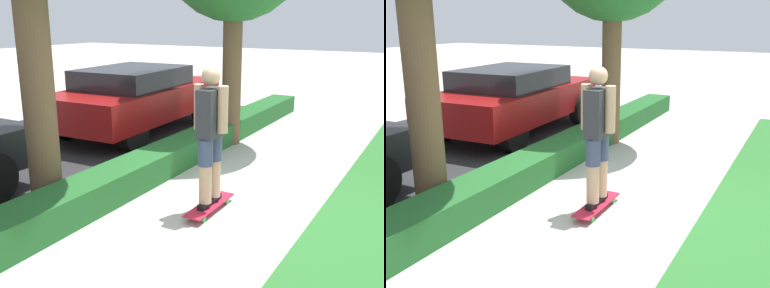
% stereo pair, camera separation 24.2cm
% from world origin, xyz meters
% --- Properties ---
extents(ground_plane, '(60.00, 60.00, 0.00)m').
position_xyz_m(ground_plane, '(0.00, 0.00, 0.00)').
color(ground_plane, '#BCB7AD').
extents(street_asphalt, '(13.01, 5.00, 0.01)m').
position_xyz_m(street_asphalt, '(0.00, 4.20, 0.00)').
color(street_asphalt, '#2D2D30').
rests_on(street_asphalt, ground_plane).
extents(hedge_row, '(13.01, 0.60, 0.41)m').
position_xyz_m(hedge_row, '(0.00, 1.60, 0.21)').
color(hedge_row, '#236028').
rests_on(hedge_row, ground_plane).
extents(skateboard, '(0.97, 0.24, 0.10)m').
position_xyz_m(skateboard, '(-0.33, 0.22, 0.08)').
color(skateboard, red).
rests_on(skateboard, ground_plane).
extents(skater_person, '(0.51, 0.45, 1.76)m').
position_xyz_m(skater_person, '(-0.33, 0.22, 1.04)').
color(skater_person, black).
rests_on(skater_person, skateboard).
extents(parked_car_middle, '(4.37, 2.11, 1.40)m').
position_xyz_m(parked_car_middle, '(2.66, 3.61, 0.76)').
color(parked_car_middle, maroon).
rests_on(parked_car_middle, ground_plane).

